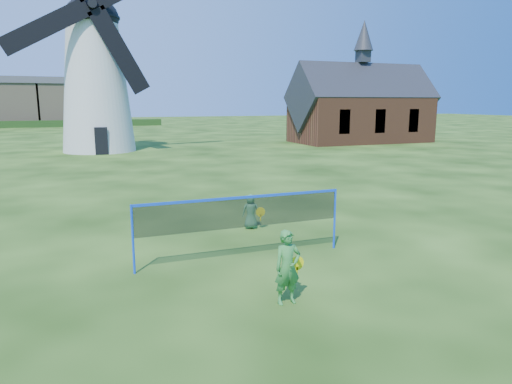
{
  "coord_description": "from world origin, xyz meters",
  "views": [
    {
      "loc": [
        -3.86,
        -9.99,
        3.7
      ],
      "look_at": [
        0.2,
        0.5,
        1.5
      ],
      "focal_mm": 32.41,
      "sensor_mm": 36.0,
      "label": 1
    }
  ],
  "objects_px": {
    "player_girl": "(288,267)",
    "player_boy": "(251,211)",
    "windmill": "(96,76)",
    "badminton_net": "(242,213)",
    "chapel": "(361,109)"
  },
  "relations": [
    {
      "from": "badminton_net",
      "to": "player_boy",
      "type": "distance_m",
      "value": 2.88
    },
    {
      "from": "player_boy",
      "to": "windmill",
      "type": "bearing_deg",
      "value": -67.14
    },
    {
      "from": "windmill",
      "to": "badminton_net",
      "type": "height_order",
      "value": "windmill"
    },
    {
      "from": "windmill",
      "to": "badminton_net",
      "type": "relative_size",
      "value": 3.23
    },
    {
      "from": "windmill",
      "to": "player_girl",
      "type": "bearing_deg",
      "value": -86.43
    },
    {
      "from": "chapel",
      "to": "player_boy",
      "type": "height_order",
      "value": "chapel"
    },
    {
      "from": "chapel",
      "to": "badminton_net",
      "type": "xyz_separation_m",
      "value": [
        -21.34,
        -27.22,
        -1.94
      ]
    },
    {
      "from": "windmill",
      "to": "chapel",
      "type": "distance_m",
      "value": 23.36
    },
    {
      "from": "chapel",
      "to": "player_boy",
      "type": "bearing_deg",
      "value": -129.26
    },
    {
      "from": "player_girl",
      "to": "player_boy",
      "type": "distance_m",
      "value": 5.26
    },
    {
      "from": "chapel",
      "to": "player_girl",
      "type": "bearing_deg",
      "value": -125.64
    },
    {
      "from": "windmill",
      "to": "player_boy",
      "type": "distance_m",
      "value": 25.43
    },
    {
      "from": "windmill",
      "to": "player_girl",
      "type": "distance_m",
      "value": 30.3
    },
    {
      "from": "chapel",
      "to": "badminton_net",
      "type": "relative_size",
      "value": 2.56
    },
    {
      "from": "windmill",
      "to": "chapel",
      "type": "height_order",
      "value": "windmill"
    }
  ]
}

